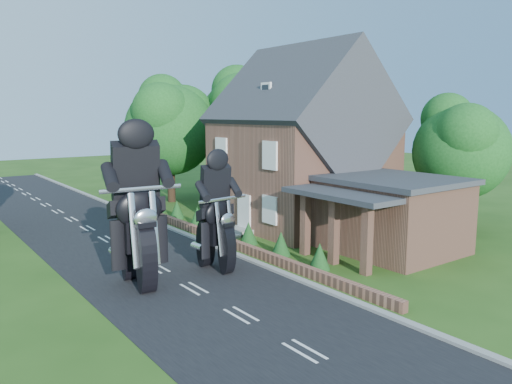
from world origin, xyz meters
TOP-DOWN VIEW (x-y plane):
  - ground at (0.00, 0.00)m, footprint 120.00×120.00m
  - road at (0.00, 0.00)m, footprint 7.00×80.00m
  - kerb at (3.65, 0.00)m, footprint 0.30×80.00m
  - garden_wall at (4.30, 5.00)m, footprint 0.30×22.00m
  - house at (10.49, 6.00)m, footprint 9.54×8.64m
  - annex at (9.87, -0.80)m, footprint 7.05×5.94m
  - tree_annex_side at (17.13, 0.10)m, footprint 5.64×5.20m
  - tree_house_right at (16.65, 8.62)m, footprint 6.51×6.00m
  - tree_behind_house at (14.18, 16.14)m, footprint 7.81×7.20m
  - tree_behind_left at (8.16, 17.13)m, footprint 6.94×6.40m
  - shrub_a at (5.30, -1.00)m, footprint 0.90×0.90m
  - shrub_b at (5.30, 1.50)m, footprint 0.90×0.90m
  - shrub_c at (5.30, 4.00)m, footprint 0.90×0.90m
  - shrub_d at (5.30, 9.00)m, footprint 0.90×0.90m
  - shrub_e at (5.30, 11.50)m, footprint 0.90×0.90m
  - shrub_f at (5.30, 14.00)m, footprint 0.90×0.90m
  - motorcycle_lead at (1.82, 1.38)m, footprint 0.59×1.63m
  - motorcycle_follow at (-1.47, 1.43)m, footprint 0.66×2.01m

SIDE VIEW (x-z plane):
  - ground at x=0.00m, z-range 0.00..0.00m
  - road at x=0.00m, z-range 0.00..0.02m
  - kerb at x=3.65m, z-range 0.00..0.12m
  - garden_wall at x=4.30m, z-range 0.00..0.40m
  - shrub_a at x=5.30m, z-range 0.00..1.10m
  - shrub_b at x=5.30m, z-range 0.00..1.10m
  - shrub_c at x=5.30m, z-range 0.00..1.10m
  - shrub_d at x=5.30m, z-range 0.00..1.10m
  - shrub_e at x=5.30m, z-range 0.00..1.10m
  - shrub_f at x=5.30m, z-range 0.00..1.10m
  - motorcycle_lead at x=1.82m, z-range 0.00..1.48m
  - motorcycle_follow at x=-1.47m, z-range 0.00..1.84m
  - annex at x=9.87m, z-range 0.05..3.49m
  - house at x=10.49m, z-range -0.78..9.46m
  - tree_annex_side at x=17.13m, z-range 0.95..8.43m
  - tree_house_right at x=16.65m, z-range 0.99..9.39m
  - tree_behind_left at x=8.16m, z-range 1.15..10.31m
  - tree_behind_house at x=14.18m, z-range 1.19..11.27m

